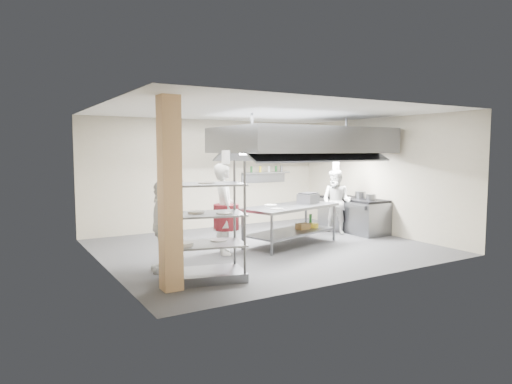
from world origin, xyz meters
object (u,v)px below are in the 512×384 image
griddle (308,199)px  stockpot (360,195)px  pass_rack (204,221)px  chef_head (224,209)px  chef_plating (162,226)px  chef_line (336,202)px  island (291,225)px  cooking_range (353,216)px

griddle → stockpot: griddle is taller
pass_rack → griddle: bearing=40.3°
chef_head → griddle: (2.31, 0.15, 0.08)m
chef_head → chef_plating: 1.74m
pass_rack → chef_head: (1.18, 1.58, -0.05)m
chef_line → stockpot: size_ratio=5.88×
chef_plating → griddle: bearing=112.7°
chef_line → griddle: bearing=-96.7°
chef_head → chef_line: size_ratio=1.13×
chef_line → stockpot: (0.63, -0.20, 0.16)m
griddle → stockpot: 1.85m
stockpot → island: bearing=-172.3°
island → stockpot: (2.45, 0.33, 0.54)m
chef_head → island: bearing=-72.2°
cooking_range → island: bearing=-166.2°
cooking_range → griddle: size_ratio=4.29×
pass_rack → griddle: (3.48, 1.73, 0.02)m
chef_head → chef_plating: bearing=131.0°
cooking_range → chef_line: (-0.64, -0.07, 0.42)m
island → pass_rack: bearing=-167.0°
cooking_range → griddle: bearing=-166.2°
griddle → island: bearing=171.0°
chef_line → griddle: 1.28m
island → cooking_range: size_ratio=1.21×
chef_plating → cooking_range: bearing=113.2°
cooking_range → chef_plating: bearing=-167.3°
island → pass_rack: (-2.87, -1.58, 0.54)m
cooking_range → chef_line: chef_line is taller
island → cooking_range: 2.53m
chef_line → stockpot: chef_line is taller
chef_plating → stockpot: size_ratio=5.75×
chef_plating → chef_line: bearing=114.0°
chef_line → chef_plating: bearing=-100.9°
island → stockpot: size_ratio=8.52×
island → chef_head: 1.77m
chef_head → griddle: chef_head is taller
chef_head → chef_line: bearing=-63.7°
island → chef_head: chef_head is taller
chef_head → chef_line: chef_head is taller
island → chef_head: size_ratio=1.28×
chef_head → stockpot: 4.16m
pass_rack → griddle: size_ratio=4.29×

